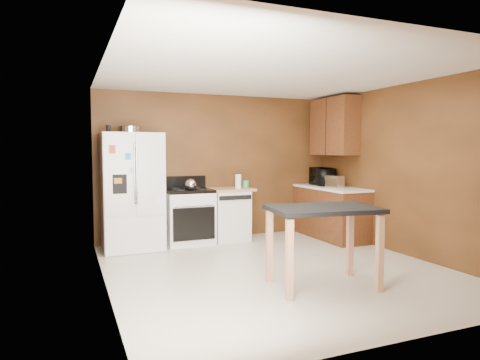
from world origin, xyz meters
TOP-DOWN VIEW (x-y plane):
  - floor at (0.00, 0.00)m, footprint 4.50×4.50m
  - ceiling at (0.00, 0.00)m, footprint 4.50×4.50m
  - wall_back at (0.00, 2.25)m, footprint 4.20×0.00m
  - wall_front at (0.00, -2.25)m, footprint 4.20×0.00m
  - wall_left at (-2.10, 0.00)m, footprint 0.00×4.50m
  - wall_right at (2.10, 0.00)m, footprint 0.00×4.50m
  - roasting_pan at (-1.55, 1.88)m, footprint 0.40×0.40m
  - pen_cup at (-1.89, 1.77)m, footprint 0.07×0.07m
  - kettle at (-0.64, 1.76)m, footprint 0.18×0.18m
  - paper_towel at (0.21, 1.83)m, footprint 0.12×0.12m
  - green_canister at (0.43, 2.02)m, footprint 0.13×0.13m
  - toaster at (1.75, 1.25)m, footprint 0.23×0.31m
  - microwave at (1.83, 1.75)m, footprint 0.40×0.56m
  - refrigerator at (-1.55, 1.86)m, footprint 0.90×0.80m
  - gas_range at (-0.64, 1.92)m, footprint 0.76×0.68m
  - dishwasher at (0.08, 1.95)m, footprint 0.78×0.63m
  - right_cabinets at (1.84, 1.48)m, footprint 0.63×1.58m
  - island at (0.15, -0.82)m, footprint 1.27×0.93m

SIDE VIEW (x-z plane):
  - floor at x=0.00m, z-range 0.00..0.00m
  - dishwasher at x=0.08m, z-range 0.01..0.90m
  - gas_range at x=-0.64m, z-range -0.09..1.01m
  - island at x=0.15m, z-range 0.31..1.22m
  - refrigerator at x=-1.55m, z-range 0.00..1.80m
  - right_cabinets at x=1.84m, z-range -0.32..2.13m
  - green_canister at x=0.43m, z-range 0.89..1.01m
  - kettle at x=-0.64m, z-range 0.90..1.08m
  - toaster at x=1.75m, z-range 0.90..1.11m
  - paper_towel at x=0.21m, z-range 0.89..1.13m
  - microwave at x=1.83m, z-range 0.90..1.19m
  - wall_back at x=0.00m, z-range -0.85..3.35m
  - wall_front at x=0.00m, z-range -0.85..3.35m
  - wall_left at x=-2.10m, z-range -1.00..3.50m
  - wall_right at x=2.10m, z-range -1.00..3.50m
  - roasting_pan at x=-1.55m, z-range 1.80..1.90m
  - pen_cup at x=-1.89m, z-range 1.80..1.91m
  - ceiling at x=0.00m, z-range 2.50..2.50m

